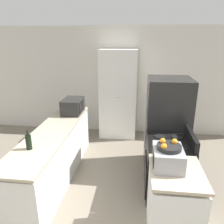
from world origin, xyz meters
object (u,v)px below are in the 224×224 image
pantry_cabinet (118,95)px  microwave (73,106)px  stove (168,168)px  fruit_bowl (169,146)px  wine_bottle (29,142)px  refrigerator (167,125)px  toaster_oven (168,158)px

pantry_cabinet → microwave: pantry_cabinet is taller
pantry_cabinet → stove: size_ratio=2.00×
microwave → fruit_bowl: fruit_bowl is taller
wine_bottle → refrigerator: bearing=31.4°
wine_bottle → toaster_oven: size_ratio=0.66×
pantry_cabinet → toaster_oven: pantry_cabinet is taller
pantry_cabinet → stove: bearing=-65.6°
pantry_cabinet → refrigerator: 1.66m
stove → fruit_bowl: 0.96m
refrigerator → wine_bottle: bearing=-148.6°
toaster_oven → fruit_bowl: 0.15m
pantry_cabinet → stove: (0.95, -2.09, -0.59)m
stove → pantry_cabinet: bearing=114.4°
microwave → pantry_cabinet: bearing=49.9°
stove → microwave: (-1.77, 1.11, 0.58)m
refrigerator → toaster_oven: (-0.17, -1.42, 0.16)m
stove → toaster_oven: bearing=-100.8°
microwave → fruit_bowl: bearing=-47.1°
wine_bottle → fruit_bowl: (1.80, -0.22, 0.16)m
pantry_cabinet → microwave: size_ratio=3.97×
refrigerator → wine_bottle: size_ratio=6.13×
pantry_cabinet → microwave: bearing=-130.1°
microwave → stove: bearing=-32.2°
microwave → fruit_bowl: size_ratio=1.89×
pantry_cabinet → wine_bottle: bearing=-111.2°
pantry_cabinet → stove: 2.37m
stove → microwave: size_ratio=1.99×
toaster_oven → stove: bearing=79.2°
refrigerator → toaster_oven: refrigerator is taller
pantry_cabinet → refrigerator: size_ratio=1.24×
fruit_bowl → toaster_oven: bearing=61.9°
stove → wine_bottle: 2.05m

